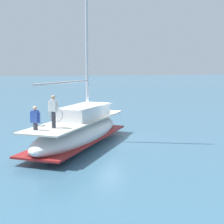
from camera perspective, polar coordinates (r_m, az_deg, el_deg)
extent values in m
plane|color=#38607A|center=(20.49, -1.79, -4.61)|extent=(400.00, 400.00, 0.00)
ellipsoid|color=silver|center=(18.62, -5.70, -3.66)|extent=(8.77, 8.17, 1.40)
cube|color=maroon|center=(18.69, -5.69, -4.61)|extent=(8.64, 8.06, 0.10)
cube|color=beige|center=(18.50, -5.73, -1.41)|extent=(8.28, 7.71, 0.08)
cube|color=silver|center=(19.09, -4.84, 0.05)|extent=(4.35, 4.12, 0.70)
cylinder|color=silver|center=(19.60, -4.43, 16.00)|extent=(0.16, 0.16, 11.44)
cylinder|color=#B7B7BC|center=(16.78, -8.22, 5.06)|extent=(4.39, 3.92, 0.12)
cylinder|color=silver|center=(22.49, -1.05, 1.49)|extent=(0.64, 0.71, 0.06)
torus|color=orange|center=(16.68, -13.22, -0.76)|extent=(0.62, 0.57, 0.70)
cylinder|color=#33333D|center=(15.89, -10.08, -1.33)|extent=(0.20, 0.20, 0.80)
cube|color=white|center=(15.80, -10.13, 1.10)|extent=(0.36, 0.37, 0.56)
sphere|color=tan|center=(15.77, -10.17, 2.51)|extent=(0.20, 0.20, 0.20)
cylinder|color=white|center=(15.92, -10.82, 0.95)|extent=(0.09, 0.09, 0.50)
cylinder|color=white|center=(15.70, -9.43, 0.90)|extent=(0.09, 0.09, 0.50)
cylinder|color=#33333D|center=(15.59, -13.11, -2.42)|extent=(0.20, 0.20, 0.35)
cube|color=#3351AD|center=(15.52, -13.16, -0.76)|extent=(0.36, 0.37, 0.56)
sphere|color=beige|center=(15.47, -13.20, 0.67)|extent=(0.20, 0.20, 0.20)
cylinder|color=#3351AD|center=(15.65, -13.84, -0.90)|extent=(0.09, 0.09, 0.50)
cylinder|color=#3351AD|center=(15.41, -12.46, -0.99)|extent=(0.09, 0.09, 0.50)
torus|color=silver|center=(16.07, -9.68, -0.44)|extent=(0.55, 0.61, 0.76)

